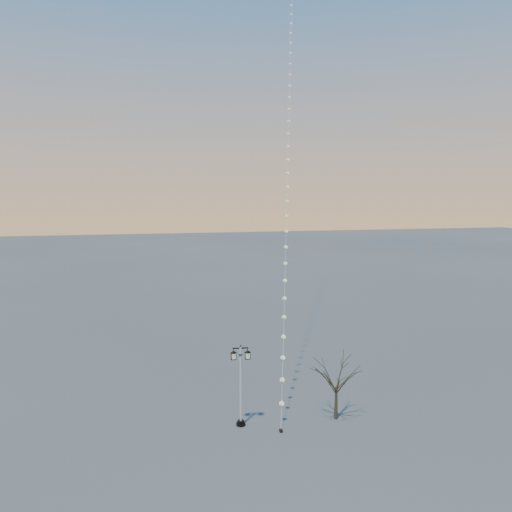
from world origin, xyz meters
name	(u,v)px	position (x,y,z in m)	size (l,w,h in m)	color
ground	(252,436)	(0.00, 0.00, 0.00)	(300.00, 300.00, 0.00)	#494949
street_lamp	(241,381)	(-0.39, 1.40, 2.73)	(1.25, 0.55, 4.94)	black
bare_tree	(337,378)	(5.43, 0.83, 2.62)	(2.27, 2.27, 3.77)	#332C1C
kite_train	(289,118)	(7.80, 18.49, 20.84)	(12.79, 37.46, 41.88)	black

